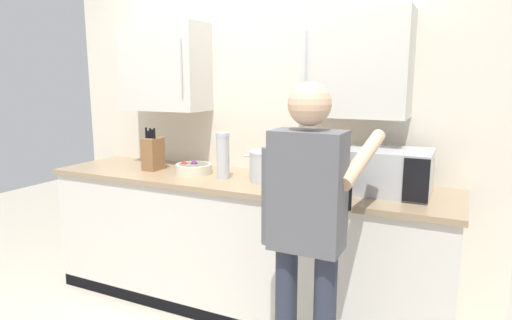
{
  "coord_description": "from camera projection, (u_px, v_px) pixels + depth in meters",
  "views": [
    {
      "loc": [
        1.39,
        -1.94,
        1.62
      ],
      "look_at": [
        0.15,
        0.63,
        1.1
      ],
      "focal_mm": 30.6,
      "sensor_mm": 36.0,
      "label": 1
    }
  ],
  "objects": [
    {
      "name": "person_figure",
      "position": [
        307.0,
        221.0,
        2.07
      ],
      "size": [
        0.51,
        0.57,
        1.61
      ],
      "color": "#282D3D",
      "rests_on": "ground_plane"
    },
    {
      "name": "thermos_flask",
      "position": [
        223.0,
        155.0,
        3.01
      ],
      "size": [
        0.09,
        0.09,
        0.32
      ],
      "color": "#B7BABF",
      "rests_on": "counter_unit"
    },
    {
      "name": "fruit_bowl",
      "position": [
        194.0,
        168.0,
        3.18
      ],
      "size": [
        0.26,
        0.26,
        0.09
      ],
      "color": "beige",
      "rests_on": "counter_unit"
    },
    {
      "name": "counter_unit",
      "position": [
        240.0,
        243.0,
        3.11
      ],
      "size": [
        2.88,
        0.69,
        0.95
      ],
      "color": "beige",
      "rests_on": "ground_plane"
    },
    {
      "name": "stock_pot",
      "position": [
        268.0,
        166.0,
        2.93
      ],
      "size": [
        0.35,
        0.25,
        0.24
      ],
      "color": "#B7BABF",
      "rests_on": "counter_unit"
    },
    {
      "name": "back_wall_tiled",
      "position": [
        260.0,
        108.0,
        3.25
      ],
      "size": [
        3.43,
        0.44,
        2.65
      ],
      "color": "beige",
      "rests_on": "ground_plane"
    },
    {
      "name": "knife_block",
      "position": [
        153.0,
        154.0,
        3.3
      ],
      "size": [
        0.11,
        0.15,
        0.32
      ],
      "color": "brown",
      "rests_on": "counter_unit"
    },
    {
      "name": "microwave_oven",
      "position": [
        384.0,
        171.0,
        2.62
      ],
      "size": [
        0.5,
        0.71,
        0.26
      ],
      "color": "#B7BABF",
      "rests_on": "counter_unit"
    }
  ]
}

